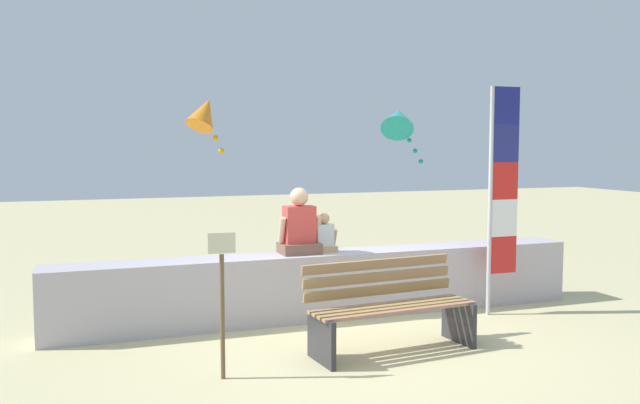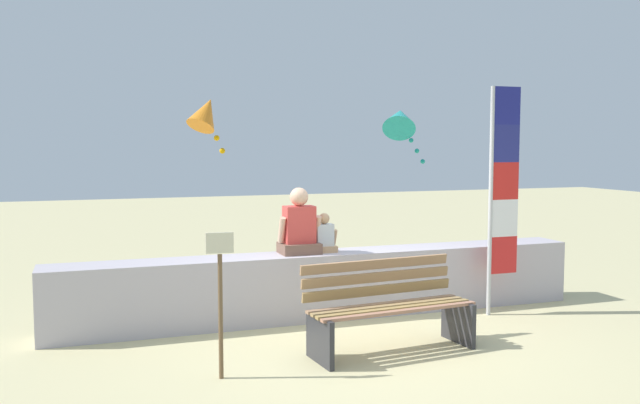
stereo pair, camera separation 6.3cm
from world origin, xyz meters
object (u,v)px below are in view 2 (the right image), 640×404
person_child (324,237)px  park_bench (388,309)px  kite_teal (400,120)px  flag_banner (500,188)px  sign_post (220,293)px  person_adult (299,228)px  kite_orange (206,113)px

person_child → park_bench: bearing=-84.3°
person_child → kite_teal: size_ratio=0.41×
flag_banner → sign_post: size_ratio=2.11×
person_child → sign_post: sign_post is taller
person_adult → sign_post: person_adult is taller
park_bench → kite_teal: 5.48m
sign_post → kite_orange: bearing=81.6°
sign_post → person_child: bearing=47.6°
person_adult → sign_post: (-1.27, -1.73, -0.31)m
park_bench → person_adult: person_adult is taller
kite_orange → person_child: bearing=-65.3°
person_adult → kite_teal: (2.78, 3.05, 1.39)m
kite_teal → sign_post: bearing=-130.3°
flag_banner → kite_teal: kite_teal is taller
park_bench → kite_teal: size_ratio=1.54×
flag_banner → kite_teal: bearing=82.9°
person_adult → kite_orange: 2.70m
person_adult → sign_post: bearing=-126.3°
park_bench → person_child: bearing=95.7°
kite_orange → sign_post: (-0.58, -3.92, -1.73)m
park_bench → person_child: person_child is taller
sign_post → person_adult: bearing=53.7°
sign_post → flag_banner: bearing=17.4°
park_bench → sign_post: size_ratio=1.35×
flag_banner → kite_orange: kite_orange is taller
flag_banner → kite_orange: 4.23m
kite_orange → park_bench: bearing=-72.5°
park_bench → person_child: (-0.15, 1.47, 0.54)m
park_bench → kite_teal: (2.33, 4.52, 2.05)m
park_bench → person_child: 1.57m
person_child → sign_post: bearing=-132.4°
kite_orange → kite_teal: (3.48, 0.86, -0.02)m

